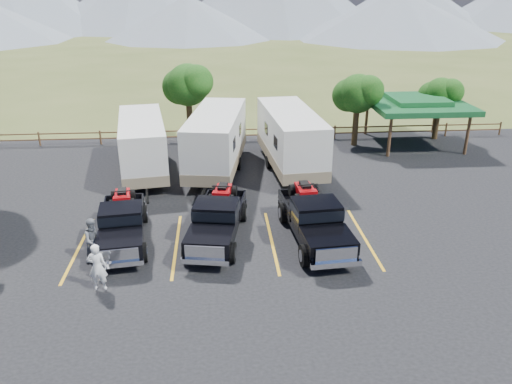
{
  "coord_description": "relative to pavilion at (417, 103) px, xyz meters",
  "views": [
    {
      "loc": [
        -0.16,
        -14.52,
        10.16
      ],
      "look_at": [
        1.47,
        5.7,
        1.6
      ],
      "focal_mm": 35.0,
      "sensor_mm": 36.0,
      "label": 1
    }
  ],
  "objects": [
    {
      "name": "tree_ne_b",
      "position": [
        1.98,
        1.01,
        0.34
      ],
      "size": [
        2.77,
        2.59,
        4.27
      ],
      "color": "black",
      "rests_on": "ground"
    },
    {
      "name": "person_a",
      "position": [
        -17.5,
        -16.07,
        -1.84
      ],
      "size": [
        0.67,
        0.45,
        1.82
      ],
      "primitive_type": "imported",
      "rotation": [
        0.0,
        0.0,
        3.13
      ],
      "color": "white",
      "rests_on": "asphalt_lot"
    },
    {
      "name": "pavilion",
      "position": [
        0.0,
        0.0,
        0.0
      ],
      "size": [
        6.2,
        6.2,
        3.22
      ],
      "color": "brown",
      "rests_on": "ground"
    },
    {
      "name": "trailer_center",
      "position": [
        -13.22,
        -4.28,
        -0.96
      ],
      "size": [
        3.8,
        9.89,
        3.42
      ],
      "rotation": [
        0.0,
        0.0,
        -0.16
      ],
      "color": "white",
      "rests_on": "asphalt_lot"
    },
    {
      "name": "rail_fence",
      "position": [
        -11.0,
        1.5,
        -2.18
      ],
      "size": [
        36.12,
        0.12,
        1.0
      ],
      "color": "brown",
      "rests_on": "ground"
    },
    {
      "name": "rig_right",
      "position": [
        -9.21,
        -12.92,
        -1.77
      ],
      "size": [
        2.54,
        6.23,
        2.03
      ],
      "rotation": [
        0.0,
        0.0,
        0.08
      ],
      "color": "black",
      "rests_on": "asphalt_lot"
    },
    {
      "name": "stall_lines",
      "position": [
        -13.0,
        -13.0,
        -2.74
      ],
      "size": [
        12.12,
        5.5,
        0.01
      ],
      "color": "gold",
      "rests_on": "asphalt_lot"
    },
    {
      "name": "asphalt_lot",
      "position": [
        -13.0,
        -14.0,
        -2.77
      ],
      "size": [
        44.0,
        34.0,
        0.04
      ],
      "primitive_type": "cube",
      "color": "black",
      "rests_on": "ground"
    },
    {
      "name": "trailer_left",
      "position": [
        -17.34,
        -4.35,
        -1.09
      ],
      "size": [
        3.44,
        9.18,
        3.17
      ],
      "rotation": [
        0.0,
        0.0,
        0.15
      ],
      "color": "white",
      "rests_on": "asphalt_lot"
    },
    {
      "name": "rig_left",
      "position": [
        -17.23,
        -12.47,
        -1.86
      ],
      "size": [
        2.46,
        5.72,
        1.85
      ],
      "rotation": [
        0.0,
        0.0,
        0.12
      ],
      "color": "black",
      "rests_on": "asphalt_lot"
    },
    {
      "name": "trailer_right",
      "position": [
        -8.98,
        -4.29,
        -0.95
      ],
      "size": [
        3.19,
        9.9,
        3.43
      ],
      "rotation": [
        0.0,
        0.0,
        0.08
      ],
      "color": "white",
      "rests_on": "asphalt_lot"
    },
    {
      "name": "tree_ne_a",
      "position": [
        -4.03,
        0.01,
        0.69
      ],
      "size": [
        3.11,
        2.92,
        4.76
      ],
      "color": "black",
      "rests_on": "ground"
    },
    {
      "name": "tree_north",
      "position": [
        -15.03,
        2.02,
        1.05
      ],
      "size": [
        3.46,
        3.24,
        5.25
      ],
      "color": "black",
      "rests_on": "ground"
    },
    {
      "name": "person_b",
      "position": [
        -18.05,
        -14.0,
        -1.85
      ],
      "size": [
        1.11,
        1.06,
        1.8
      ],
      "primitive_type": "imported",
      "rotation": [
        0.0,
        0.0,
        0.62
      ],
      "color": "slate",
      "rests_on": "asphalt_lot"
    },
    {
      "name": "ground",
      "position": [
        -13.0,
        -17.0,
        -2.79
      ],
      "size": [
        320.0,
        320.0,
        0.0
      ],
      "primitive_type": "plane",
      "color": "#435022",
      "rests_on": "ground"
    },
    {
      "name": "rig_center",
      "position": [
        -13.26,
        -12.48,
        -1.82
      ],
      "size": [
        2.82,
        6.01,
        1.93
      ],
      "rotation": [
        0.0,
        0.0,
        -0.18
      ],
      "color": "black",
      "rests_on": "asphalt_lot"
    }
  ]
}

